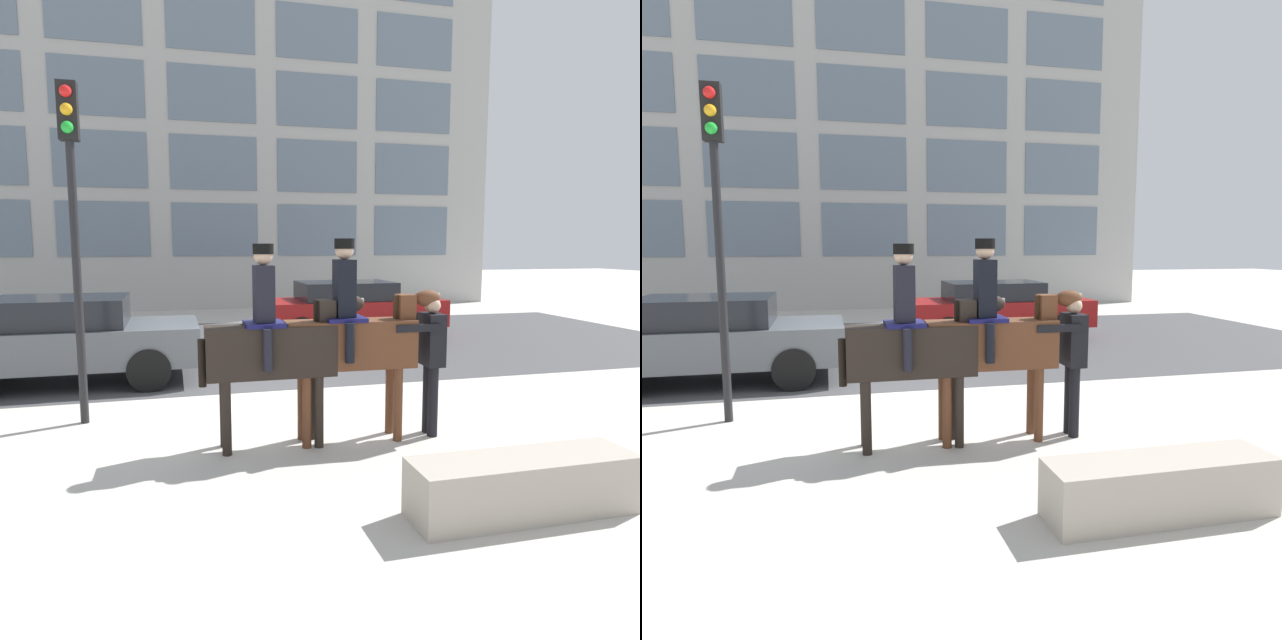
% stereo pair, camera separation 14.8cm
% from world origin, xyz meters
% --- Properties ---
extents(ground_plane, '(80.00, 80.00, 0.00)m').
position_xyz_m(ground_plane, '(0.00, 0.00, 0.00)').
color(ground_plane, beige).
extents(road_surface, '(21.92, 8.50, 0.01)m').
position_xyz_m(road_surface, '(0.00, 4.75, 0.00)').
color(road_surface, '#444447').
rests_on(road_surface, ground_plane).
extents(office_building_facade, '(21.92, 0.33, 21.70)m').
position_xyz_m(office_building_facade, '(0.00, 12.99, 10.87)').
color(office_building_facade, '#A8A8A3').
rests_on(office_building_facade, ground_plane).
extents(mounted_horse_lead, '(1.98, 0.65, 2.41)m').
position_xyz_m(mounted_horse_lead, '(-0.48, -2.05, 1.23)').
color(mounted_horse_lead, black).
rests_on(mounted_horse_lead, ground_plane).
extents(mounted_horse_companion, '(2.03, 0.65, 2.47)m').
position_xyz_m(mounted_horse_companion, '(0.49, -2.06, 1.27)').
color(mounted_horse_companion, '#59331E').
rests_on(mounted_horse_companion, ground_plane).
extents(pedestrian_bystander, '(0.83, 0.43, 1.75)m').
position_xyz_m(pedestrian_bystander, '(1.49, -2.12, 1.03)').
color(pedestrian_bystander, black).
rests_on(pedestrian_bystander, ground_plane).
extents(street_car_near_lane, '(4.38, 2.05, 1.50)m').
position_xyz_m(street_car_near_lane, '(-3.40, 1.93, 0.80)').
color(street_car_near_lane, '#51565B').
rests_on(street_car_near_lane, ground_plane).
extents(street_car_far_lane, '(4.64, 1.90, 1.47)m').
position_xyz_m(street_car_far_lane, '(2.68, 5.09, 0.80)').
color(street_car_far_lane, maroon).
rests_on(street_car_far_lane, ground_plane).
extents(traffic_light, '(0.24, 0.29, 4.43)m').
position_xyz_m(traffic_light, '(-2.81, -0.52, 2.94)').
color(traffic_light, black).
rests_on(traffic_light, ground_plane).
extents(planter_ledge, '(2.09, 0.56, 0.53)m').
position_xyz_m(planter_ledge, '(1.36, -4.31, 0.26)').
color(planter_ledge, '#ADA393').
rests_on(planter_ledge, ground_plane).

